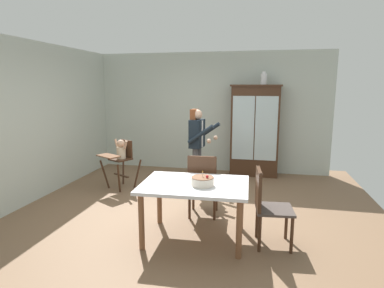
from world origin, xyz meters
The scene contains 11 objects.
ground_plane centered at (0.00, 0.00, 0.00)m, with size 6.24×6.24×0.00m, color brown.
wall_back centered at (0.00, 2.63, 1.35)m, with size 5.32×0.06×2.70m, color beige.
wall_left centered at (-2.63, 0.00, 1.35)m, with size 0.06×5.32×2.70m, color beige.
china_cabinet centered at (1.02, 2.37, 0.99)m, with size 1.07×0.48×1.98m.
ceramic_vase centered at (1.18, 2.37, 2.10)m, with size 0.13×0.13×0.27m.
high_chair_with_toddler centered at (-1.44, 0.87, 0.65)m, with size 0.78×0.84×0.95m.
adult_person centered at (0.01, 1.09, 0.97)m, with size 0.56×0.54×1.53m.
dining_table centered at (0.36, -0.87, 0.64)m, with size 1.37×1.00×0.74m.
birthday_cake centered at (0.48, -0.94, 0.79)m, with size 0.28×0.28×0.19m.
dining_chair_far_side centered at (0.34, -0.18, 0.56)m, with size 0.46×0.46×0.96m.
dining_chair_right_end centered at (1.25, -0.85, 0.56)m, with size 0.48×0.48×0.96m.
Camera 1 is at (1.15, -4.66, 1.94)m, focal length 29.93 mm.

